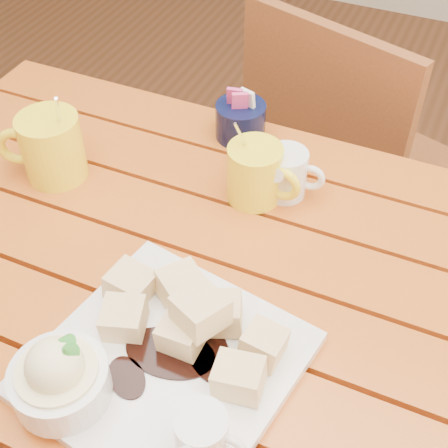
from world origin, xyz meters
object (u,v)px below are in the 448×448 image
at_px(table, 213,341).
at_px(coffee_mug_right, 256,173).
at_px(coffee_mug_left, 50,146).
at_px(chair_far, 339,159).
at_px(dessert_plate, 144,361).

relative_size(table, coffee_mug_right, 8.62).
bearing_deg(table, coffee_mug_right, 95.78).
xyz_separation_m(coffee_mug_left, chair_far, (0.34, 0.56, -0.33)).
xyz_separation_m(dessert_plate, chair_far, (0.03, 0.83, -0.30)).
relative_size(dessert_plate, chair_far, 0.38).
bearing_deg(dessert_plate, coffee_mug_right, 90.09).
relative_size(table, dessert_plate, 3.67).
xyz_separation_m(table, coffee_mug_left, (-0.33, 0.12, 0.16)).
xyz_separation_m(table, dessert_plate, (-0.02, -0.14, 0.14)).
bearing_deg(coffee_mug_left, coffee_mug_right, -8.15).
height_order(coffee_mug_right, chair_far, coffee_mug_right).
bearing_deg(chair_far, coffee_mug_right, 105.13).
bearing_deg(chair_far, dessert_plate, 106.52).
height_order(dessert_plate, chair_far, dessert_plate).
xyz_separation_m(dessert_plate, coffee_mug_right, (-0.00, 0.35, 0.02)).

